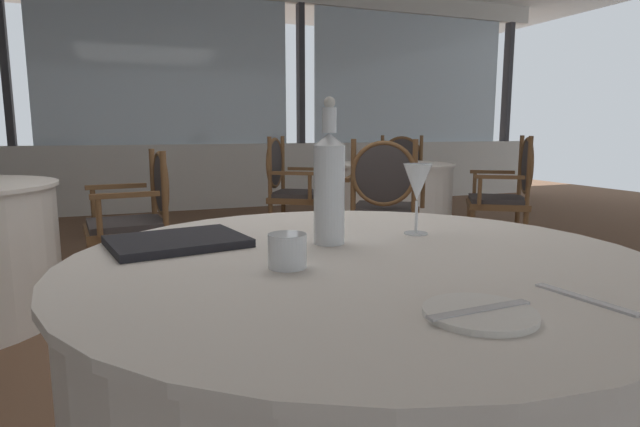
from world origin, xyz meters
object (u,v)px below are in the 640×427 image
(menu_book, at_px, (177,241))
(dining_chair_1_0, at_px, (140,212))
(dining_chair_0_3, at_px, (400,175))
(dining_chair_0_1, at_px, (385,198))
(wine_glass, at_px, (417,184))
(dining_chair_0_2, at_px, (509,187))
(water_bottle, at_px, (329,185))
(water_tumbler, at_px, (287,251))
(dining_chair_0_0, at_px, (288,183))
(side_plate, at_px, (480,313))

(menu_book, height_order, dining_chair_1_0, dining_chair_1_0)
(dining_chair_0_3, height_order, dining_chair_1_0, dining_chair_0_3)
(dining_chair_0_1, height_order, dining_chair_0_3, dining_chair_0_3)
(wine_glass, bearing_deg, dining_chair_0_2, 44.29)
(water_bottle, height_order, dining_chair_0_2, water_bottle)
(dining_chair_0_1, bearing_deg, water_tumbler, -179.67)
(wine_glass, height_order, dining_chair_0_1, dining_chair_0_1)
(water_bottle, bearing_deg, menu_book, 162.22)
(water_tumbler, height_order, dining_chair_0_2, dining_chair_0_2)
(menu_book, distance_m, dining_chair_0_0, 3.36)
(dining_chair_0_2, height_order, dining_chair_1_0, dining_chair_0_2)
(wine_glass, height_order, dining_chair_0_2, dining_chair_0_2)
(water_bottle, xyz_separation_m, dining_chair_1_0, (-0.37, 2.12, -0.36))
(dining_chair_0_1, height_order, dining_chair_1_0, dining_chair_0_1)
(menu_book, bearing_deg, water_bottle, -27.69)
(water_tumbler, xyz_separation_m, dining_chair_0_0, (1.09, 3.40, -0.22))
(dining_chair_0_1, bearing_deg, dining_chair_0_3, -0.00)
(water_tumbler, xyz_separation_m, dining_chair_0_3, (2.38, 3.66, -0.22))
(side_plate, distance_m, dining_chair_0_2, 3.70)
(dining_chair_0_0, xyz_separation_m, dining_chair_0_2, (1.56, -1.02, 0.00))
(wine_glass, distance_m, dining_chair_0_3, 3.98)
(menu_book, bearing_deg, dining_chair_1_0, 80.59)
(wine_glass, xyz_separation_m, dining_chair_0_3, (1.95, 3.46, -0.32))
(dining_chair_0_0, relative_size, dining_chair_0_2, 0.99)
(dining_chair_0_1, relative_size, dining_chair_0_2, 0.99)
(dining_chair_0_0, xyz_separation_m, dining_chair_0_3, (1.29, 0.27, 0.01))
(dining_chair_0_1, distance_m, dining_chair_0_2, 1.32)
(dining_chair_0_3, bearing_deg, water_tumbler, 0.19)
(menu_book, relative_size, dining_chair_0_3, 0.32)
(menu_book, relative_size, dining_chair_0_1, 0.32)
(dining_chair_0_2, bearing_deg, dining_chair_1_0, 34.55)
(side_plate, height_order, wine_glass, wine_glass)
(side_plate, bearing_deg, dining_chair_0_3, 61.48)
(side_plate, distance_m, menu_book, 0.77)
(side_plate, height_order, dining_chair_0_3, dining_chair_0_3)
(wine_glass, distance_m, dining_chair_1_0, 2.22)
(dining_chair_0_0, xyz_separation_m, dining_chair_1_0, (-1.30, -1.09, -0.03))
(wine_glass, height_order, dining_chair_0_0, dining_chair_0_0)
(dining_chair_0_2, bearing_deg, side_plate, 81.30)
(wine_glass, xyz_separation_m, dining_chair_1_0, (-0.64, 2.10, -0.35))
(wine_glass, distance_m, water_tumbler, 0.49)
(wine_glass, distance_m, dining_chair_0_1, 2.14)
(water_bottle, height_order, wine_glass, water_bottle)
(water_bottle, xyz_separation_m, dining_chair_0_0, (0.92, 3.21, -0.33))
(dining_chair_0_2, bearing_deg, water_tumbler, 75.02)
(side_plate, distance_m, dining_chair_0_1, 2.76)
(menu_book, distance_m, dining_chair_0_2, 3.53)
(side_plate, xyz_separation_m, water_bottle, (-0.02, 0.56, 0.14))
(water_tumbler, height_order, dining_chair_0_3, dining_chair_0_3)
(menu_book, height_order, dining_chair_0_3, dining_chair_0_3)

